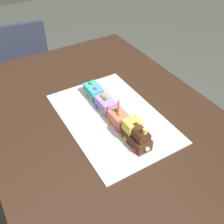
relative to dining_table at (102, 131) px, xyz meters
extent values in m
plane|color=#474C44|center=(0.00, 0.00, -0.63)|extent=(8.00, 8.00, 0.00)
cube|color=#382316|center=(0.00, 0.00, 0.09)|extent=(1.40, 1.00, 0.03)
cube|color=#382316|center=(0.64, -0.44, -0.28)|extent=(0.07, 0.07, 0.71)
cube|color=#2D3347|center=(1.10, 0.12, -0.19)|extent=(0.45, 0.45, 0.04)
cube|color=#2D3347|center=(0.92, 0.14, 0.03)|extent=(0.09, 0.40, 0.40)
cube|color=#2D3347|center=(1.25, -0.07, -0.42)|extent=(0.04, 0.04, 0.42)
cube|color=#2D3347|center=(1.29, 0.27, -0.42)|extent=(0.04, 0.04, 0.42)
cube|color=#2D3347|center=(0.91, -0.03, -0.42)|extent=(0.04, 0.04, 0.42)
cube|color=#2D3347|center=(0.95, 0.31, -0.42)|extent=(0.04, 0.04, 0.42)
cube|color=silver|center=(-0.05, -0.03, 0.11)|extent=(0.60, 0.40, 0.00)
cube|color=#472816|center=(-0.23, -0.03, 0.14)|extent=(0.12, 0.06, 0.05)
cylinder|color=#472816|center=(-0.25, -0.03, 0.18)|extent=(0.07, 0.05, 0.05)
cube|color=#F4E04C|center=(-0.20, -0.03, 0.18)|extent=(0.06, 0.06, 0.04)
cylinder|color=#F4E04C|center=(-0.28, -0.03, 0.21)|extent=(0.02, 0.02, 0.03)
sphere|color=#F4EFCC|center=(-0.30, -0.03, 0.14)|extent=(0.02, 0.02, 0.02)
cylinder|color=#4C59D8|center=(-0.27, -0.07, 0.12)|extent=(0.02, 0.01, 0.02)
cylinder|color=#4C59D8|center=(-0.20, -0.07, 0.12)|extent=(0.02, 0.01, 0.02)
cylinder|color=red|center=(-0.27, 0.00, 0.12)|extent=(0.02, 0.01, 0.02)
cylinder|color=yellow|center=(-0.20, 0.00, 0.12)|extent=(0.02, 0.01, 0.02)
cube|color=#F27260|center=(-0.10, -0.03, 0.14)|extent=(0.10, 0.06, 0.06)
cylinder|color=#4C59D8|center=(-0.13, -0.07, 0.12)|extent=(0.02, 0.01, 0.02)
cylinder|color=yellow|center=(-0.07, -0.07, 0.12)|extent=(0.02, 0.01, 0.02)
cylinder|color=#D84CB2|center=(-0.13, 0.00, 0.12)|extent=(0.02, 0.01, 0.02)
cylinder|color=orange|center=(-0.07, 0.00, 0.12)|extent=(0.02, 0.01, 0.02)
sphere|color=green|center=(-0.08, -0.03, 0.17)|extent=(0.02, 0.02, 0.02)
sphere|color=orange|center=(-0.10, -0.03, 0.17)|extent=(0.02, 0.02, 0.02)
cube|color=#AD84E0|center=(0.02, -0.03, 0.14)|extent=(0.10, 0.06, 0.06)
cylinder|color=yellow|center=(-0.01, -0.07, 0.12)|extent=(0.02, 0.01, 0.02)
cylinder|color=green|center=(0.04, -0.07, 0.12)|extent=(0.02, 0.01, 0.02)
cylinder|color=yellow|center=(-0.01, 0.00, 0.12)|extent=(0.02, 0.01, 0.02)
cylinder|color=#4C59D8|center=(0.04, 0.00, 0.12)|extent=(0.02, 0.01, 0.02)
sphere|color=orange|center=(0.04, -0.03, 0.17)|extent=(0.02, 0.02, 0.02)
sphere|color=green|center=(0.02, -0.03, 0.17)|extent=(0.02, 0.02, 0.02)
cube|color=#38B7C6|center=(0.13, -0.03, 0.14)|extent=(0.10, 0.06, 0.06)
cylinder|color=#4C59D8|center=(0.11, -0.07, 0.12)|extent=(0.02, 0.01, 0.02)
cylinder|color=#4C59D8|center=(0.16, -0.07, 0.12)|extent=(0.02, 0.01, 0.02)
cylinder|color=yellow|center=(0.11, 0.00, 0.12)|extent=(0.02, 0.01, 0.02)
cylinder|color=yellow|center=(0.16, 0.00, 0.12)|extent=(0.02, 0.01, 0.02)
sphere|color=green|center=(0.16, -0.03, 0.17)|extent=(0.02, 0.02, 0.02)
sphere|color=#D84CB2|center=(0.11, -0.03, 0.17)|extent=(0.02, 0.02, 0.02)
cylinder|color=#F24C59|center=(-0.09, -0.03, 0.21)|extent=(0.01, 0.01, 0.05)
cone|color=yellow|center=(-0.09, -0.03, 0.24)|extent=(0.01, 0.01, 0.01)
camera|label=1|loc=(-0.80, 0.42, 0.90)|focal=42.26mm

